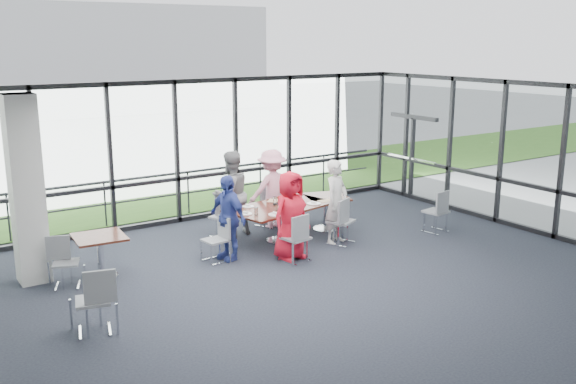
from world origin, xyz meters
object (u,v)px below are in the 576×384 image
diner_far_left (231,194)px  structural_column (26,190)px  side_table_right (326,201)px  chair_main_end (215,240)px  chair_main_fl (222,217)px  chair_spare_r (436,212)px  side_table_left (100,243)px  chair_main_nr (341,221)px  diner_near_right (336,202)px  chair_main_nl (296,238)px  chair_spare_la (93,301)px  chair_spare_lb (66,263)px  diner_near_left (291,216)px  diner_far_right (272,189)px  main_table (280,211)px  chair_main_fr (268,205)px  diner_end (228,217)px

diner_far_left → structural_column: bearing=-4.4°
side_table_right → chair_main_end: 3.02m
chair_main_fl → chair_spare_r: bearing=126.4°
chair_main_fl → structural_column: bearing=-17.2°
side_table_left → structural_column: bearing=154.8°
side_table_right → chair_main_nr: 1.05m
diner_near_right → chair_main_nl: diner_near_right is taller
chair_spare_la → chair_spare_r: bearing=20.9°
chair_main_fl → chair_spare_lb: chair_main_fl is taller
side_table_right → chair_spare_la: (-5.77, -2.23, -0.16)m
chair_spare_lb → chair_spare_r: size_ratio=0.91×
diner_near_left → chair_main_nr: size_ratio=1.77×
side_table_right → diner_far_right: size_ratio=0.64×
diner_far_right → chair_spare_la: 5.77m
main_table → chair_spare_r: 3.40m
diner_near_left → chair_spare_lb: (-3.91, 0.89, -0.43)m
side_table_right → diner_near_left: bearing=-145.9°
structural_column → side_table_left: size_ratio=3.53×
diner_far_right → chair_main_nr: 1.90m
diner_near_right → chair_main_nl: size_ratio=1.89×
side_table_left → diner_near_right: diner_near_right is taller
chair_spare_r → diner_near_left: bearing=166.5°
side_table_left → chair_main_fl: 3.03m
structural_column → chair_main_nl: 4.75m
structural_column → chair_main_end: bearing=-15.8°
chair_main_nr → chair_spare_r: size_ratio=1.04×
chair_main_nr → chair_spare_la: bearing=168.3°
structural_column → chair_main_fl: structural_column is taller
chair_main_fr → chair_spare_r: bearing=115.0°
structural_column → chair_main_fl: 4.09m
structural_column → chair_main_fr: bearing=6.9°
diner_far_right → chair_spare_r: diner_far_right is taller
side_table_right → chair_main_nl: 2.18m
diner_near_left → chair_spare_lb: diner_near_left is taller
side_table_right → diner_far_left: size_ratio=0.61×
chair_main_fl → chair_main_nr: bearing=111.0°
chair_main_fr → chair_spare_la: bearing=9.7°
chair_main_fl → chair_spare_lb: 3.65m
chair_spare_r → side_table_right: bearing=133.0°
side_table_left → diner_end: 2.34m
diner_near_left → diner_near_right: bearing=2.1°
diner_far_right → diner_end: bearing=35.7°
chair_main_nr → diner_end: bearing=144.2°
chair_main_nl → chair_spare_r: size_ratio=0.99×
chair_main_nr → structural_column: bearing=142.2°
chair_main_end → chair_spare_lb: 2.66m
chair_main_nr → chair_spare_lb: chair_main_nr is taller
side_table_left → chair_spare_r: chair_spare_r is taller
diner_far_left → chair_main_end: diner_far_left is taller
diner_near_left → diner_far_left: bearing=86.0°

